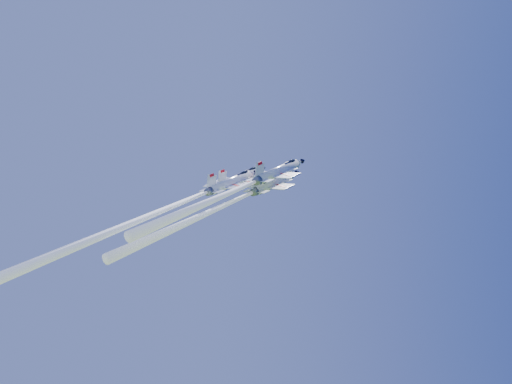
{
  "coord_description": "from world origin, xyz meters",
  "views": [
    {
      "loc": [
        -16.98,
        -115.43,
        58.28
      ],
      "look_at": [
        0.0,
        0.0,
        90.97
      ],
      "focal_mm": 40.0,
      "sensor_mm": 36.0,
      "label": 1
    }
  ],
  "objects": [
    {
      "name": "jet_slot",
      "position": [
        -22.37,
        -17.63,
        80.33
      ],
      "size": [
        36.5,
        36.67,
        45.88
      ],
      "rotation": [
        0.5,
        0.23,
        -0.8
      ],
      "color": "white"
    },
    {
      "name": "jet_left",
      "position": [
        -19.25,
        -9.21,
        84.08
      ],
      "size": [
        36.42,
        36.5,
        45.29
      ],
      "rotation": [
        0.5,
        0.23,
        -0.8
      ],
      "color": "white"
    },
    {
      "name": "jet_right",
      "position": [
        -5.49,
        -10.97,
        88.12
      ],
      "size": [
        29.01,
        27.85,
        32.2
      ],
      "rotation": [
        0.5,
        0.23,
        -0.8
      ],
      "color": "white"
    },
    {
      "name": "jet_lead",
      "position": [
        -7.26,
        -7.28,
        85.99
      ],
      "size": [
        30.88,
        30.07,
        35.22
      ],
      "rotation": [
        0.5,
        0.23,
        -0.8
      ],
      "color": "white"
    }
  ]
}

